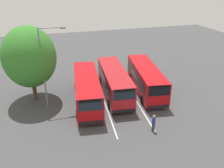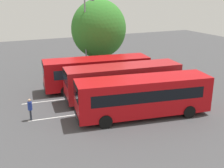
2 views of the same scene
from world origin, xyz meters
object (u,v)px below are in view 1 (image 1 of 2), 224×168
bus_center_left (114,81)px  depot_tree (29,57)px  bus_far_left (87,89)px  street_lamp (45,63)px  pedestrian (154,122)px  bus_center_right (146,78)px

bus_center_left → depot_tree: depot_tree is taller
depot_tree → bus_far_left: bearing=65.9°
street_lamp → depot_tree: (-2.05, -1.51, 0.18)m
bus_far_left → pedestrian: bus_far_left is taller
pedestrian → street_lamp: bearing=51.2°
pedestrian → depot_tree: depot_tree is taller
bus_center_right → depot_tree: (-1.69, -13.13, 3.40)m
pedestrian → depot_tree: (-9.65, -10.34, 4.09)m
bus_center_right → pedestrian: bearing=-10.0°
bus_center_left → pedestrian: size_ratio=6.18×
street_lamp → pedestrian: bearing=-39.7°
bus_center_right → depot_tree: depot_tree is taller
bus_center_right → pedestrian: 8.46m
bus_center_right → street_lamp: (0.36, -11.62, 3.23)m
pedestrian → street_lamp: size_ratio=0.20×
pedestrian → street_lamp: (-7.59, -8.83, 3.92)m
bus_far_left → street_lamp: size_ratio=1.22×
bus_far_left → bus_center_right: same height
bus_far_left → bus_center_right: size_ratio=1.00×
depot_tree → bus_center_right: bearing=82.7°
bus_center_left → pedestrian: (8.22, 1.18, -0.69)m
bus_far_left → bus_center_left: 3.69m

